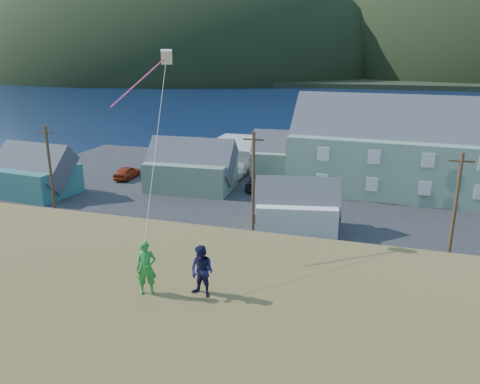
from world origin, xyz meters
name	(u,v)px	position (x,y,z in m)	size (l,w,h in m)	color
ground	(265,258)	(0.00, 0.00, 0.00)	(900.00, 900.00, 0.00)	#0A1638
grass_strip	(258,269)	(0.00, -2.00, 0.05)	(110.00, 8.00, 0.10)	#4C3D19
waterfront_lot	(303,194)	(0.00, 17.00, 0.06)	(72.00, 36.00, 0.12)	#28282B
wharf	(290,147)	(-6.00, 40.00, 0.45)	(26.00, 14.00, 0.90)	gray
far_shore	(376,71)	(0.00, 330.00, 1.00)	(900.00, 320.00, 2.00)	black
far_hills	(436,74)	(35.59, 279.38, 2.00)	(760.00, 265.00, 143.00)	black
lodge	(465,153)	(16.09, 20.84, 4.88)	(36.70, 12.45, 12.70)	gray
shed_teal	(33,172)	(-27.65, 8.38, 2.54)	(9.13, 6.82, 6.79)	#2B5F64
shed_palegreen_near	(191,167)	(-12.27, 15.07, 2.64)	(9.89, 6.48, 7.01)	slate
shed_white	(297,207)	(1.23, 6.06, 2.20)	(7.90, 5.96, 5.69)	silver
shed_palegreen_far	(293,156)	(-2.66, 24.47, 2.60)	(10.40, 6.30, 6.78)	slate
utility_poles	(234,192)	(-2.90, 1.50, 4.53)	(32.75, 0.24, 9.17)	#47331E
parked_cars	(234,172)	(-9.17, 21.16, 0.86)	(27.92, 12.95, 1.55)	black
kite_flyer_green	(146,268)	(0.62, -18.99, 8.12)	(0.67, 0.44, 1.84)	#268D31
kite_flyer_navy	(202,271)	(2.42, -18.59, 8.07)	(0.85, 0.66, 1.74)	#17163E
kite_rig	(162,63)	(-1.11, -13.60, 14.49)	(1.46, 3.13, 8.18)	beige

